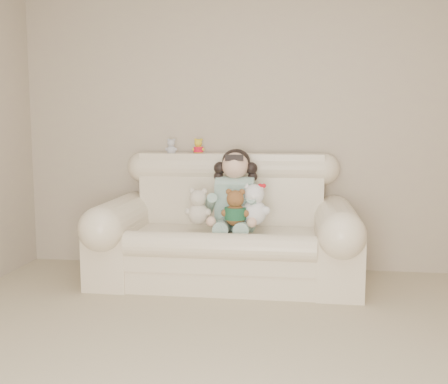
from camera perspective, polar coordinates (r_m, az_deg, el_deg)
wall_back at (r=4.69m, az=5.47°, el=7.54°), size 4.50×0.00×4.50m
sofa at (r=4.28m, az=0.18°, el=-2.96°), size 2.10×0.95×1.03m
seated_child at (r=4.32m, az=1.22°, el=0.34°), size 0.42×0.51×0.67m
brown_teddy at (r=4.08m, az=1.22°, el=-1.29°), size 0.26×0.23×0.34m
white_cat at (r=4.12m, az=3.27°, el=-0.85°), size 0.25×0.20×0.39m
cream_teddy at (r=4.15m, az=-2.78°, el=-1.18°), size 0.26×0.23×0.33m
yellow_mini_bear at (r=4.62m, az=-2.75°, el=5.01°), size 0.12×0.10×0.17m
grey_mini_plush at (r=4.65m, az=-5.64°, el=4.99°), size 0.13×0.11×0.17m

